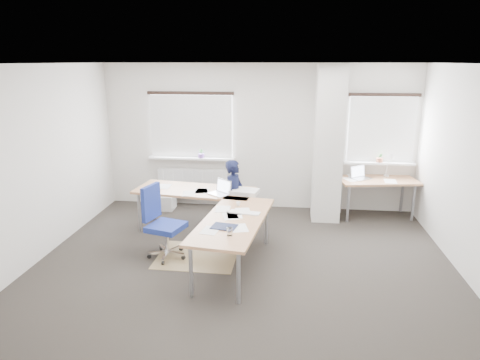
# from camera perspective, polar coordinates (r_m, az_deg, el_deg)

# --- Properties ---
(ground) EXTENTS (6.00, 6.00, 0.00)m
(ground) POSITION_cam_1_polar(r_m,az_deg,el_deg) (6.37, 0.57, -10.79)
(ground) COLOR #292521
(ground) RESTS_ON ground
(room_shell) EXTENTS (6.04, 5.04, 2.82)m
(room_shell) POSITION_cam_1_polar(r_m,az_deg,el_deg) (6.24, 2.73, 5.57)
(room_shell) COLOR beige
(room_shell) RESTS_ON ground
(floor_mat) EXTENTS (1.20, 1.02, 0.01)m
(floor_mat) POSITION_cam_1_polar(r_m,az_deg,el_deg) (6.55, -5.73, -10.09)
(floor_mat) COLOR olive
(floor_mat) RESTS_ON ground
(white_crate) EXTENTS (0.49, 0.35, 0.29)m
(white_crate) POSITION_cam_1_polar(r_m,az_deg,el_deg) (8.60, -10.33, -2.87)
(white_crate) COLOR white
(white_crate) RESTS_ON ground
(desk_main) EXTENTS (2.41, 2.89, 0.96)m
(desk_main) POSITION_cam_1_polar(r_m,az_deg,el_deg) (6.60, -3.36, -3.35)
(desk_main) COLOR #996A42
(desk_main) RESTS_ON ground
(desk_side) EXTENTS (1.49, 0.91, 1.22)m
(desk_side) POSITION_cam_1_polar(r_m,az_deg,el_deg) (8.28, 17.84, -0.19)
(desk_side) COLOR #996A42
(desk_side) RESTS_ON ground
(task_chair) EXTENTS (0.61, 0.60, 1.09)m
(task_chair) POSITION_cam_1_polar(r_m,az_deg,el_deg) (6.50, -10.06, -7.56)
(task_chair) COLOR navy
(task_chair) RESTS_ON ground
(person) EXTENTS (0.42, 0.53, 1.27)m
(person) POSITION_cam_1_polar(r_m,az_deg,el_deg) (7.14, -0.73, -2.32)
(person) COLOR black
(person) RESTS_ON ground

